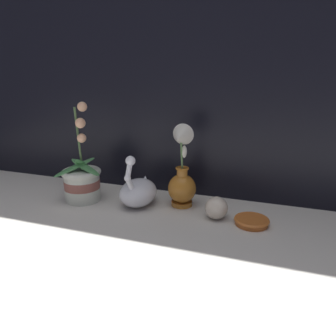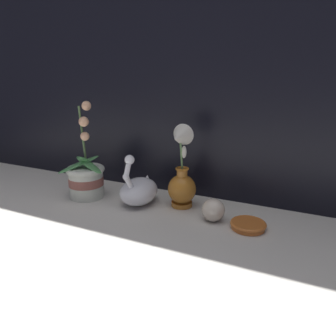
{
  "view_description": "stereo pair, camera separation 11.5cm",
  "coord_description": "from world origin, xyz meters",
  "px_view_note": "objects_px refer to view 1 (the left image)",
  "views": [
    {
      "loc": [
        0.37,
        -0.91,
        0.48
      ],
      "look_at": [
        0.01,
        0.14,
        0.14
      ],
      "focal_mm": 35.0,
      "sensor_mm": 36.0,
      "label": 1
    },
    {
      "loc": [
        0.48,
        -0.86,
        0.48
      ],
      "look_at": [
        0.01,
        0.14,
        0.14
      ],
      "focal_mm": 35.0,
      "sensor_mm": 36.0,
      "label": 2
    }
  ],
  "objects_px": {
    "swan_figurine": "(139,191)",
    "blue_vase": "(182,176)",
    "glass_sphere": "(216,208)",
    "orchid_potted_plant": "(82,180)",
    "amber_dish": "(252,221)"
  },
  "relations": [
    {
      "from": "orchid_potted_plant",
      "to": "glass_sphere",
      "type": "height_order",
      "value": "orchid_potted_plant"
    },
    {
      "from": "swan_figurine",
      "to": "blue_vase",
      "type": "distance_m",
      "value": 0.17
    },
    {
      "from": "blue_vase",
      "to": "amber_dish",
      "type": "height_order",
      "value": "blue_vase"
    },
    {
      "from": "swan_figurine",
      "to": "blue_vase",
      "type": "xyz_separation_m",
      "value": [
        0.15,
        0.04,
        0.06
      ]
    },
    {
      "from": "swan_figurine",
      "to": "blue_vase",
      "type": "height_order",
      "value": "blue_vase"
    },
    {
      "from": "glass_sphere",
      "to": "orchid_potted_plant",
      "type": "bearing_deg",
      "value": -179.56
    },
    {
      "from": "glass_sphere",
      "to": "amber_dish",
      "type": "relative_size",
      "value": 0.68
    },
    {
      "from": "blue_vase",
      "to": "glass_sphere",
      "type": "xyz_separation_m",
      "value": [
        0.14,
        -0.06,
        -0.08
      ]
    },
    {
      "from": "swan_figurine",
      "to": "glass_sphere",
      "type": "distance_m",
      "value": 0.29
    },
    {
      "from": "glass_sphere",
      "to": "amber_dish",
      "type": "distance_m",
      "value": 0.12
    },
    {
      "from": "orchid_potted_plant",
      "to": "swan_figurine",
      "type": "relative_size",
      "value": 1.85
    },
    {
      "from": "orchid_potted_plant",
      "to": "glass_sphere",
      "type": "distance_m",
      "value": 0.51
    },
    {
      "from": "blue_vase",
      "to": "glass_sphere",
      "type": "relative_size",
      "value": 3.94
    },
    {
      "from": "blue_vase",
      "to": "swan_figurine",
      "type": "bearing_deg",
      "value": -166.46
    },
    {
      "from": "blue_vase",
      "to": "amber_dish",
      "type": "relative_size",
      "value": 2.67
    }
  ]
}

